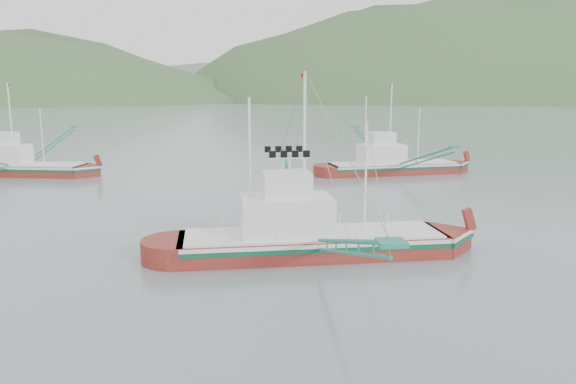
{
  "coord_description": "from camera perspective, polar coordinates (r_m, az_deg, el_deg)",
  "views": [
    {
      "loc": [
        -2.79,
        -29.09,
        9.79
      ],
      "look_at": [
        0.0,
        6.0,
        3.2
      ],
      "focal_mm": 35.0,
      "sensor_mm": 36.0,
      "label": 1
    }
  ],
  "objects": [
    {
      "name": "ground",
      "position": [
        30.82,
        0.89,
        -7.92
      ],
      "size": [
        1200.0,
        1200.0,
        0.0
      ],
      "primitive_type": "plane",
      "color": "slate",
      "rests_on": "ground"
    },
    {
      "name": "main_boat",
      "position": [
        33.04,
        2.08,
        -3.67
      ],
      "size": [
        15.91,
        28.41,
        11.5
      ],
      "rotation": [
        0.0,
        0.0,
        0.06
      ],
      "color": "maroon",
      "rests_on": "ground"
    },
    {
      "name": "bg_boat_left",
      "position": [
        70.21,
        -25.84,
        3.06
      ],
      "size": [
        15.52,
        27.01,
        11.03
      ],
      "rotation": [
        0.0,
        0.0,
        -0.18
      ],
      "color": "maroon",
      "rests_on": "ground"
    },
    {
      "name": "bg_boat_right",
      "position": [
        65.44,
        10.51,
        3.37
      ],
      "size": [
        15.4,
        26.98,
        10.98
      ],
      "rotation": [
        0.0,
        0.0,
        0.14
      ],
      "color": "maroon",
      "rests_on": "ground"
    },
    {
      "name": "headland_right",
      "position": [
        519.43,
        23.6,
        8.66
      ],
      "size": [
        684.0,
        432.0,
        306.0
      ],
      "primitive_type": "ellipsoid",
      "color": "#375A2E",
      "rests_on": "ground"
    },
    {
      "name": "ridge_distant",
      "position": [
        590.08,
        -1.38,
        9.66
      ],
      "size": [
        960.0,
        400.0,
        240.0
      ],
      "primitive_type": "ellipsoid",
      "color": "slate",
      "rests_on": "ground"
    }
  ]
}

